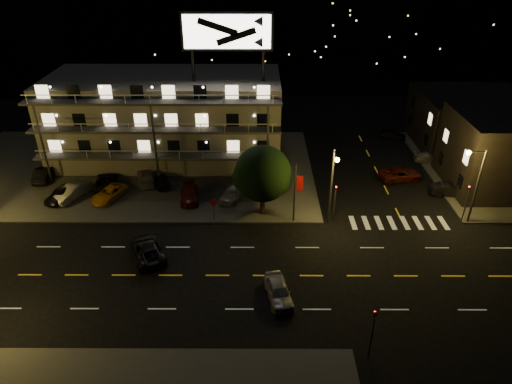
{
  "coord_description": "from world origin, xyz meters",
  "views": [
    {
      "loc": [
        1.4,
        -30.2,
        25.22
      ],
      "look_at": [
        1.24,
        8.0,
        3.64
      ],
      "focal_mm": 32.0,
      "sensor_mm": 36.0,
      "label": 1
    }
  ],
  "objects_px": {
    "tree": "(262,175)",
    "side_car_0": "(451,190)",
    "lot_car_7": "(146,177)",
    "road_car_west": "(148,249)",
    "lot_car_2": "(109,194)",
    "lot_car_4": "(233,192)",
    "road_car_east": "(278,291)"
  },
  "relations": [
    {
      "from": "lot_car_7",
      "to": "lot_car_4",
      "type": "bearing_deg",
      "value": 143.85
    },
    {
      "from": "lot_car_2",
      "to": "side_car_0",
      "type": "distance_m",
      "value": 37.46
    },
    {
      "from": "road_car_east",
      "to": "road_car_west",
      "type": "bearing_deg",
      "value": 143.73
    },
    {
      "from": "lot_car_7",
      "to": "side_car_0",
      "type": "bearing_deg",
      "value": 159.23
    },
    {
      "from": "lot_car_2",
      "to": "lot_car_4",
      "type": "distance_m",
      "value": 13.4
    },
    {
      "from": "lot_car_4",
      "to": "road_car_east",
      "type": "bearing_deg",
      "value": -53.75
    },
    {
      "from": "lot_car_4",
      "to": "side_car_0",
      "type": "relative_size",
      "value": 1.0
    },
    {
      "from": "side_car_0",
      "to": "road_car_west",
      "type": "height_order",
      "value": "road_car_west"
    },
    {
      "from": "tree",
      "to": "road_car_west",
      "type": "xyz_separation_m",
      "value": [
        -10.24,
        -7.09,
        -3.8
      ]
    },
    {
      "from": "lot_car_2",
      "to": "side_car_0",
      "type": "height_order",
      "value": "side_car_0"
    },
    {
      "from": "tree",
      "to": "lot_car_7",
      "type": "height_order",
      "value": "tree"
    },
    {
      "from": "lot_car_7",
      "to": "road_car_west",
      "type": "bearing_deg",
      "value": 86.36
    },
    {
      "from": "tree",
      "to": "lot_car_2",
      "type": "bearing_deg",
      "value": 170.05
    },
    {
      "from": "side_car_0",
      "to": "road_car_west",
      "type": "relative_size",
      "value": 0.78
    },
    {
      "from": "tree",
      "to": "road_car_east",
      "type": "bearing_deg",
      "value": -84.39
    },
    {
      "from": "lot_car_2",
      "to": "side_car_0",
      "type": "xyz_separation_m",
      "value": [
        37.44,
        1.12,
        -0.07
      ]
    },
    {
      "from": "tree",
      "to": "side_car_0",
      "type": "xyz_separation_m",
      "value": [
        20.89,
        4.03,
        -3.86
      ]
    },
    {
      "from": "tree",
      "to": "road_car_west",
      "type": "distance_m",
      "value": 13.02
    },
    {
      "from": "road_car_east",
      "to": "road_car_west",
      "type": "relative_size",
      "value": 0.79
    },
    {
      "from": "lot_car_7",
      "to": "road_car_west",
      "type": "relative_size",
      "value": 0.86
    },
    {
      "from": "road_car_east",
      "to": "lot_car_2",
      "type": "bearing_deg",
      "value": 128.06
    },
    {
      "from": "side_car_0",
      "to": "lot_car_7",
      "type": "bearing_deg",
      "value": 95.6
    },
    {
      "from": "side_car_0",
      "to": "tree",
      "type": "bearing_deg",
      "value": 110.99
    },
    {
      "from": "lot_car_4",
      "to": "lot_car_7",
      "type": "xyz_separation_m",
      "value": [
        -10.18,
        3.68,
        -0.05
      ]
    },
    {
      "from": "lot_car_2",
      "to": "road_car_east",
      "type": "distance_m",
      "value": 23.51
    },
    {
      "from": "tree",
      "to": "road_car_west",
      "type": "height_order",
      "value": "tree"
    },
    {
      "from": "lot_car_7",
      "to": "road_car_west",
      "type": "xyz_separation_m",
      "value": [
        3.09,
        -13.8,
        -0.07
      ]
    },
    {
      "from": "lot_car_2",
      "to": "road_car_west",
      "type": "relative_size",
      "value": 0.82
    },
    {
      "from": "tree",
      "to": "lot_car_2",
      "type": "height_order",
      "value": "tree"
    },
    {
      "from": "tree",
      "to": "lot_car_4",
      "type": "xyz_separation_m",
      "value": [
        -3.15,
        3.03,
        -3.68
      ]
    },
    {
      "from": "lot_car_2",
      "to": "tree",
      "type": "bearing_deg",
      "value": 12.46
    },
    {
      "from": "lot_car_7",
      "to": "road_car_east",
      "type": "distance_m",
      "value": 24.08
    }
  ]
}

